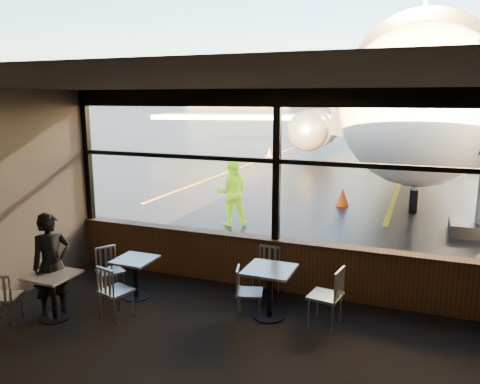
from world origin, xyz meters
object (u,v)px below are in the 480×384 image
Objects in this scene: cafe_table_near at (269,293)px; cafe_table_left at (54,297)px; chair_near_n at (266,273)px; chair_left_s at (5,297)px; cone_nose at (343,197)px; chair_near_w at (249,293)px; ground_crew at (232,193)px; chair_mid_w at (110,272)px; cone_wing at (270,152)px; passenger at (52,265)px; chair_near_e at (325,297)px; cafe_table_mid at (136,278)px; chair_mid_s at (116,292)px; airliner at (423,51)px.

cafe_table_near reaches higher than cafe_table_left.
chair_left_s is at bearing 36.86° from chair_near_n.
cafe_table_left reaches higher than cone_nose.
chair_near_w is 0.47× the size of ground_crew.
chair_mid_w is 1.58× the size of cone_wing.
passenger is at bearing 130.11° from cafe_table_left.
chair_near_n is at bearing 12.06° from chair_left_s.
chair_near_e is at bearing 151.47° from chair_near_n.
cafe_table_near is 20.21m from cone_wing.
chair_mid_s is at bearing -77.97° from cafe_table_mid.
chair_near_n is at bearing 93.30° from ground_crew.
cafe_table_near is at bearing 1.32° from chair_left_s.
cafe_table_mid is at bearing 26.40° from chair_left_s.
airliner is 42.84× the size of chair_mid_s.
chair_mid_s is at bearing 115.29° from chair_near_e.
cone_nose is at bearing -151.83° from ground_crew.
chair_near_e is 1.33m from chair_near_n.
cafe_table_mid is 8.56m from cone_nose.
cafe_table_mid is at bearing 117.22° from chair_mid_s.
ground_crew reaches higher than cafe_table_mid.
ground_crew is at bearing 58.07° from chair_left_s.
chair_mid_w is at bearing -80.08° from cone_wing.
cafe_table_left is at bearing 18.88° from chair_mid_w.
cafe_table_near is at bearing 92.35° from ground_crew.
chair_mid_w is 8.73m from cone_nose.
chair_mid_w is 1.46× the size of cone_nose.
passenger reaches higher than chair_left_s.
cone_nose is (2.85, 9.41, -0.08)m from cafe_table_left.
passenger is at bearing -87.64° from chair_near_w.
cafe_table_left is (-0.73, -1.12, 0.01)m from cafe_table_mid.
cafe_table_near is 1.40× the size of cone_nose.
airliner is at bearing 81.58° from cone_nose.
cafe_table_near is at bearing 22.29° from cafe_table_left.
cone_nose is (2.60, 8.34, -0.13)m from chair_mid_w.
passenger is 5.96m from ground_crew.
passenger is 0.93× the size of ground_crew.
ground_crew reaches higher than passenger.
chair_mid_s is 1.04× the size of chair_left_s.
chair_near_n is 4.75m from ground_crew.
cone_nose is at bearing 163.24° from chair_near_w.
chair_near_e is 1.06× the size of chair_mid_s.
chair_mid_w is 0.51× the size of passenger.
chair_near_w is at bearing 21.98° from cafe_table_left.
airliner is 17.24m from ground_crew.
chair_left_s is (-0.81, -1.46, 0.01)m from chair_mid_w.
airliner is 21.54m from cafe_table_near.
chair_near_w is 0.50× the size of passenger.
cafe_table_near is at bearing -72.12° from cone_wing.
chair_mid_s reaches higher than chair_near_w.
cafe_table_left is 0.68m from chair_left_s.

